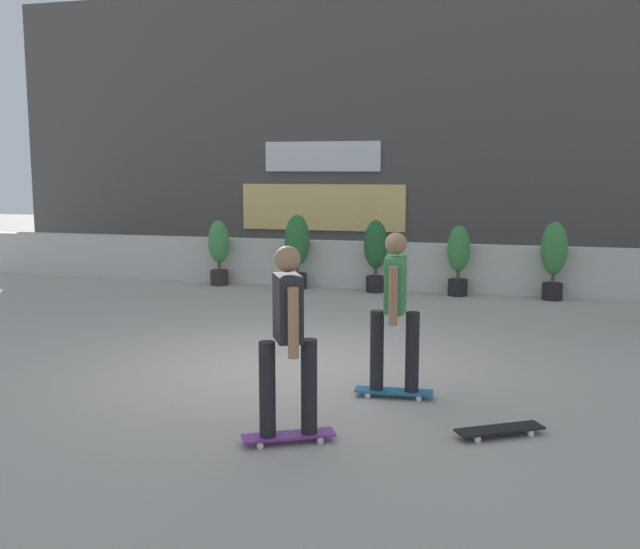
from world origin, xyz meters
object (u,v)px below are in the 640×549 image
(potted_plant_2, at_px, (376,251))
(skater_by_wall_left, at_px, (288,335))
(potted_plant_3, at_px, (458,257))
(potted_plant_4, at_px, (554,255))
(potted_plant_0, at_px, (219,249))
(skateboard_near_camera, at_px, (500,429))
(potted_plant_1, at_px, (297,246))
(skater_foreground, at_px, (395,307))

(potted_plant_2, distance_m, skater_by_wall_left, 7.87)
(potted_plant_3, height_order, potted_plant_4, potted_plant_4)
(potted_plant_0, xyz_separation_m, skater_by_wall_left, (3.95, -7.83, 0.22))
(potted_plant_2, distance_m, skateboard_near_camera, 7.66)
(skater_by_wall_left, xyz_separation_m, skateboard_near_camera, (1.74, 0.63, -0.88))
(potted_plant_0, distance_m, potted_plant_4, 6.39)
(potted_plant_0, relative_size, potted_plant_4, 0.93)
(potted_plant_1, bearing_deg, potted_plant_4, 0.00)
(potted_plant_1, relative_size, potted_plant_3, 1.11)
(skater_by_wall_left, bearing_deg, potted_plant_3, 84.38)
(potted_plant_0, height_order, potted_plant_4, potted_plant_4)
(potted_plant_3, height_order, skater_by_wall_left, skater_by_wall_left)
(potted_plant_3, relative_size, skater_by_wall_left, 0.76)
(potted_plant_0, bearing_deg, potted_plant_4, 0.00)
(potted_plant_2, relative_size, potted_plant_3, 1.05)
(skater_by_wall_left, height_order, skater_foreground, same)
(skater_foreground, relative_size, skateboard_near_camera, 2.16)
(potted_plant_1, relative_size, potted_plant_4, 1.03)
(potted_plant_2, relative_size, potted_plant_4, 0.97)
(potted_plant_4, distance_m, skater_by_wall_left, 8.20)
(skater_by_wall_left, bearing_deg, potted_plant_4, 72.71)
(potted_plant_1, bearing_deg, skater_by_wall_left, -73.53)
(potted_plant_1, relative_size, skateboard_near_camera, 1.83)
(skater_by_wall_left, height_order, skateboard_near_camera, skater_by_wall_left)
(potted_plant_0, distance_m, potted_plant_2, 3.19)
(potted_plant_1, height_order, potted_plant_3, potted_plant_1)
(potted_plant_4, relative_size, skater_foreground, 0.82)
(potted_plant_0, xyz_separation_m, potted_plant_3, (4.73, 0.00, -0.01))
(potted_plant_4, height_order, skater_foreground, skater_foreground)
(skater_by_wall_left, bearing_deg, skateboard_near_camera, 19.97)
(potted_plant_0, height_order, potted_plant_3, potted_plant_0)
(skater_foreground, xyz_separation_m, skateboard_near_camera, (1.08, -0.86, -0.88))
(potted_plant_3, bearing_deg, skateboard_near_camera, -82.33)
(potted_plant_2, bearing_deg, skateboard_near_camera, -70.78)
(potted_plant_4, bearing_deg, skater_foreground, -105.67)
(potted_plant_0, bearing_deg, skater_by_wall_left, -63.21)
(potted_plant_0, distance_m, potted_plant_1, 1.64)
(potted_plant_2, relative_size, skateboard_near_camera, 1.74)
(potted_plant_1, distance_m, skateboard_near_camera, 8.30)
(potted_plant_3, relative_size, skateboard_near_camera, 1.65)
(potted_plant_3, height_order, skateboard_near_camera, potted_plant_3)
(skater_by_wall_left, bearing_deg, potted_plant_2, 95.61)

